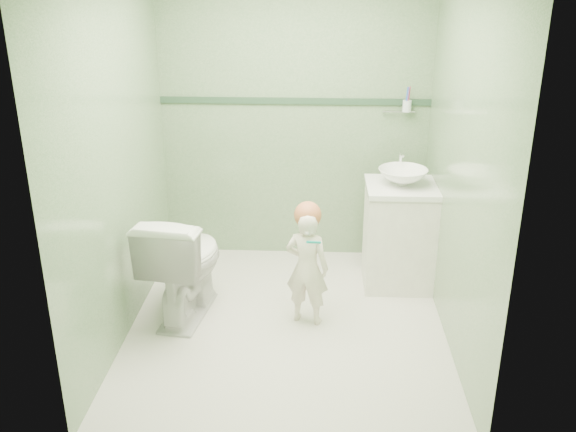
{
  "coord_description": "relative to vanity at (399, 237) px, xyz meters",
  "views": [
    {
      "loc": [
        0.2,
        -3.91,
        2.41
      ],
      "look_at": [
        0.0,
        0.15,
        0.78
      ],
      "focal_mm": 39.86,
      "sensor_mm": 36.0,
      "label": 1
    }
  ],
  "objects": [
    {
      "name": "cup_holder",
      "position": [
        0.05,
        0.48,
        0.93
      ],
      "size": [
        0.26,
        0.07,
        0.21
      ],
      "color": "silver",
      "rests_on": "room_shell"
    },
    {
      "name": "toddler",
      "position": [
        -0.7,
        -0.62,
        0.02
      ],
      "size": [
        0.35,
        0.27,
        0.84
      ],
      "primitive_type": "imported",
      "rotation": [
        0.0,
        0.0,
        2.89
      ],
      "color": "silver",
      "rests_on": "ground"
    },
    {
      "name": "hair_cap",
      "position": [
        -0.7,
        -0.6,
        0.41
      ],
      "size": [
        0.19,
        0.19,
        0.19
      ],
      "primitive_type": "sphere",
      "color": "#C16B41",
      "rests_on": "toddler"
    },
    {
      "name": "room_shell",
      "position": [
        -0.84,
        -0.7,
        0.8
      ],
      "size": [
        2.5,
        2.54,
        2.4
      ],
      "color": "gray",
      "rests_on": "ground"
    },
    {
      "name": "toilet",
      "position": [
        -1.58,
        -0.55,
        0.01
      ],
      "size": [
        0.57,
        0.86,
        0.82
      ],
      "primitive_type": "imported",
      "rotation": [
        0.0,
        0.0,
        3.0
      ],
      "color": "white",
      "rests_on": "ground"
    },
    {
      "name": "faucet",
      "position": [
        0.0,
        0.19,
        0.57
      ],
      "size": [
        0.03,
        0.13,
        0.18
      ],
      "color": "silver",
      "rests_on": "counter"
    },
    {
      "name": "ground",
      "position": [
        -0.84,
        -0.7,
        -0.4
      ],
      "size": [
        2.5,
        2.5,
        0.0
      ],
      "primitive_type": "plane",
      "color": "beige",
      "rests_on": "ground"
    },
    {
      "name": "teal_toothbrush",
      "position": [
        -0.66,
        -0.76,
        0.29
      ],
      "size": [
        0.11,
        0.14,
        0.08
      ],
      "color": "#099491",
      "rests_on": "toddler"
    },
    {
      "name": "basin",
      "position": [
        0.0,
        0.0,
        0.49
      ],
      "size": [
        0.37,
        0.37,
        0.13
      ],
      "primitive_type": "imported",
      "color": "white",
      "rests_on": "counter"
    },
    {
      "name": "counter",
      "position": [
        0.0,
        0.0,
        0.41
      ],
      "size": [
        0.54,
        0.52,
        0.04
      ],
      "primitive_type": "cube",
      "color": "white",
      "rests_on": "vanity"
    },
    {
      "name": "vanity",
      "position": [
        0.0,
        0.0,
        0.0
      ],
      "size": [
        0.52,
        0.5,
        0.8
      ],
      "primitive_type": "cube",
      "color": "white",
      "rests_on": "ground"
    },
    {
      "name": "trim_stripe",
      "position": [
        -0.84,
        0.54,
        0.95
      ],
      "size": [
        2.2,
        0.02,
        0.05
      ],
      "primitive_type": "cube",
      "color": "#2B4832",
      "rests_on": "room_shell"
    }
  ]
}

